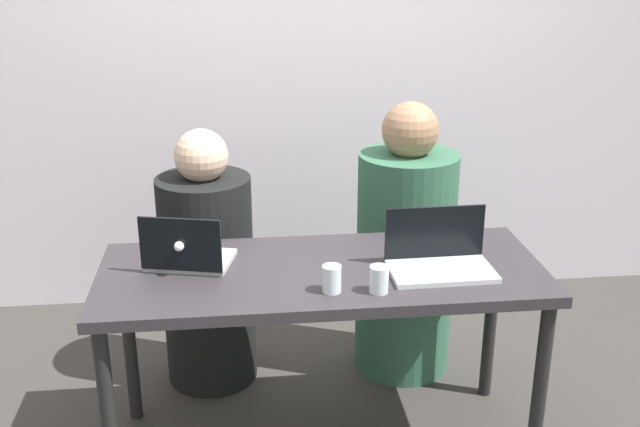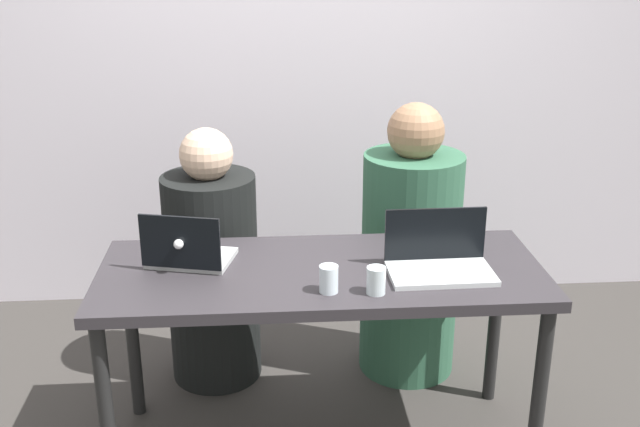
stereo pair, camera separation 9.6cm
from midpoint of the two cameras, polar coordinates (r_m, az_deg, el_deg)
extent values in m
cube|color=silver|center=(3.73, -0.69, 12.32)|extent=(4.50, 0.10, 2.56)
cube|color=#2D292D|center=(2.59, 1.17, -4.63)|extent=(1.53, 0.61, 0.04)
cylinder|color=black|center=(2.59, -14.91, -14.70)|extent=(0.05, 0.05, 0.69)
cylinder|color=black|center=(2.71, 17.35, -13.26)|extent=(0.05, 0.05, 0.69)
cylinder|color=black|center=(3.02, -13.21, -9.12)|extent=(0.05, 0.05, 0.69)
cylinder|color=black|center=(3.12, 14.03, -8.15)|extent=(0.05, 0.05, 0.69)
cylinder|color=black|center=(3.18, -7.30, -4.96)|extent=(0.46, 0.46, 0.90)
sphere|color=beige|center=(2.99, -7.76, 4.47)|extent=(0.21, 0.21, 0.21)
cylinder|color=#2E5B42|center=(3.22, 7.70, -3.92)|extent=(0.44, 0.44, 0.97)
sphere|color=#997051|center=(3.03, 8.22, 6.22)|extent=(0.23, 0.23, 0.23)
cube|color=#B3B6B5|center=(2.67, -8.70, -3.38)|extent=(0.32, 0.26, 0.02)
cube|color=black|center=(2.54, -9.56, -2.21)|extent=(0.27, 0.08, 0.19)
sphere|color=white|center=(2.53, -9.66, -2.33)|extent=(0.03, 0.03, 0.03)
cube|color=silver|center=(2.57, 10.27, -4.54)|extent=(0.36, 0.21, 0.02)
cube|color=black|center=(2.62, 9.82, -1.54)|extent=(0.35, 0.02, 0.19)
sphere|color=white|center=(2.63, 9.74, -1.43)|extent=(0.03, 0.03, 0.03)
cylinder|color=silver|center=(2.40, 1.82, -5.02)|extent=(0.06, 0.06, 0.09)
cylinder|color=silver|center=(2.41, 1.82, -5.46)|extent=(0.05, 0.05, 0.05)
cylinder|color=silver|center=(2.41, 5.44, -5.10)|extent=(0.06, 0.06, 0.09)
cylinder|color=silver|center=(2.41, 5.43, -5.53)|extent=(0.05, 0.05, 0.05)
camera|label=1|loc=(0.05, -88.93, 0.40)|focal=42.00mm
camera|label=2|loc=(0.05, 91.07, -0.40)|focal=42.00mm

